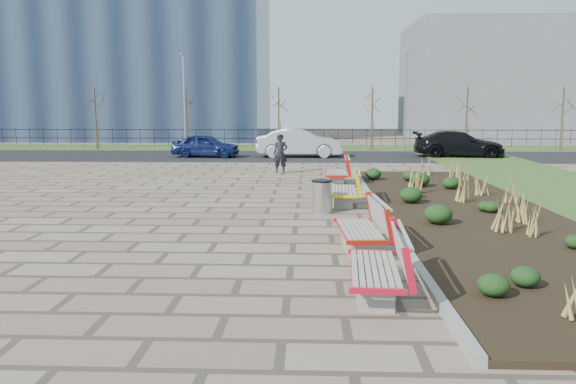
{
  "coord_description": "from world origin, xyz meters",
  "views": [
    {
      "loc": [
        2.0,
        -9.96,
        2.92
      ],
      "look_at": [
        1.5,
        3.0,
        0.9
      ],
      "focal_mm": 35.0,
      "sensor_mm": 36.0,
      "label": 1
    }
  ],
  "objects_px": {
    "bench_a": "(374,264)",
    "lamp_west": "(184,103)",
    "litter_bin": "(322,197)",
    "car_blue": "(206,146)",
    "bench_d": "(336,171)",
    "bench_b": "(359,226)",
    "car_black": "(459,144)",
    "bench_c": "(343,188)",
    "car_silver": "(299,143)",
    "lamp_east": "(405,103)",
    "pedestrian": "(280,154)"
  },
  "relations": [
    {
      "from": "car_blue",
      "to": "lamp_east",
      "type": "distance_m",
      "value": 12.95
    },
    {
      "from": "bench_a",
      "to": "car_silver",
      "type": "xyz_separation_m",
      "value": [
        -1.57,
        23.12,
        0.31
      ]
    },
    {
      "from": "car_blue",
      "to": "bench_a",
      "type": "bearing_deg",
      "value": -159.45
    },
    {
      "from": "bench_c",
      "to": "car_silver",
      "type": "xyz_separation_m",
      "value": [
        -1.57,
        15.18,
        0.31
      ]
    },
    {
      "from": "car_black",
      "to": "bench_b",
      "type": "bearing_deg",
      "value": 164.08
    },
    {
      "from": "bench_d",
      "to": "litter_bin",
      "type": "bearing_deg",
      "value": -94.76
    },
    {
      "from": "bench_b",
      "to": "car_blue",
      "type": "distance_m",
      "value": 21.24
    },
    {
      "from": "bench_b",
      "to": "lamp_west",
      "type": "distance_m",
      "value": 26.57
    },
    {
      "from": "car_blue",
      "to": "bench_b",
      "type": "bearing_deg",
      "value": -157.35
    },
    {
      "from": "bench_a",
      "to": "car_black",
      "type": "height_order",
      "value": "car_black"
    },
    {
      "from": "bench_a",
      "to": "bench_c",
      "type": "height_order",
      "value": "same"
    },
    {
      "from": "car_blue",
      "to": "lamp_east",
      "type": "relative_size",
      "value": 0.63
    },
    {
      "from": "bench_c",
      "to": "car_black",
      "type": "distance_m",
      "value": 17.23
    },
    {
      "from": "bench_d",
      "to": "car_blue",
      "type": "height_order",
      "value": "car_blue"
    },
    {
      "from": "bench_d",
      "to": "car_black",
      "type": "height_order",
      "value": "car_black"
    },
    {
      "from": "car_blue",
      "to": "lamp_west",
      "type": "height_order",
      "value": "lamp_west"
    },
    {
      "from": "bench_a",
      "to": "lamp_west",
      "type": "relative_size",
      "value": 0.35
    },
    {
      "from": "bench_b",
      "to": "car_black",
      "type": "relative_size",
      "value": 0.42
    },
    {
      "from": "bench_a",
      "to": "car_blue",
      "type": "bearing_deg",
      "value": 110.12
    },
    {
      "from": "bench_c",
      "to": "lamp_west",
      "type": "bearing_deg",
      "value": 117.74
    },
    {
      "from": "bench_a",
      "to": "bench_d",
      "type": "xyz_separation_m",
      "value": [
        0.0,
        12.3,
        0.0
      ]
    },
    {
      "from": "litter_bin",
      "to": "car_blue",
      "type": "relative_size",
      "value": 0.23
    },
    {
      "from": "bench_d",
      "to": "lamp_west",
      "type": "height_order",
      "value": "lamp_west"
    },
    {
      "from": "bench_b",
      "to": "car_black",
      "type": "xyz_separation_m",
      "value": [
        7.38,
        20.78,
        0.24
      ]
    },
    {
      "from": "bench_c",
      "to": "bench_d",
      "type": "distance_m",
      "value": 4.37
    },
    {
      "from": "bench_b",
      "to": "litter_bin",
      "type": "xyz_separation_m",
      "value": [
        -0.66,
        4.01,
        -0.06
      ]
    },
    {
      "from": "car_silver",
      "to": "lamp_east",
      "type": "bearing_deg",
      "value": -57.13
    },
    {
      "from": "bench_a",
      "to": "lamp_east",
      "type": "xyz_separation_m",
      "value": [
        5.0,
        27.6,
        2.54
      ]
    },
    {
      "from": "bench_c",
      "to": "lamp_west",
      "type": "distance_m",
      "value": 21.77
    },
    {
      "from": "car_black",
      "to": "litter_bin",
      "type": "bearing_deg",
      "value": 158.01
    },
    {
      "from": "car_black",
      "to": "lamp_east",
      "type": "distance_m",
      "value": 5.26
    },
    {
      "from": "bench_d",
      "to": "car_blue",
      "type": "distance_m",
      "value": 12.56
    },
    {
      "from": "car_silver",
      "to": "lamp_east",
      "type": "relative_size",
      "value": 0.8
    },
    {
      "from": "bench_c",
      "to": "car_black",
      "type": "bearing_deg",
      "value": 67.79
    },
    {
      "from": "bench_d",
      "to": "car_blue",
      "type": "bearing_deg",
      "value": 124.86
    },
    {
      "from": "bench_b",
      "to": "litter_bin",
      "type": "relative_size",
      "value": 2.39
    },
    {
      "from": "car_blue",
      "to": "lamp_west",
      "type": "relative_size",
      "value": 0.63
    },
    {
      "from": "bench_d",
      "to": "bench_a",
      "type": "bearing_deg",
      "value": -88.0
    },
    {
      "from": "bench_b",
      "to": "car_black",
      "type": "bearing_deg",
      "value": 66.6
    },
    {
      "from": "car_blue",
      "to": "pedestrian",
      "type": "bearing_deg",
      "value": -143.68
    },
    {
      "from": "bench_d",
      "to": "car_black",
      "type": "relative_size",
      "value": 0.42
    },
    {
      "from": "bench_b",
      "to": "lamp_west",
      "type": "height_order",
      "value": "lamp_west"
    },
    {
      "from": "bench_c",
      "to": "pedestrian",
      "type": "xyz_separation_m",
      "value": [
        -2.25,
        7.71,
        0.34
      ]
    },
    {
      "from": "pedestrian",
      "to": "car_blue",
      "type": "relative_size",
      "value": 0.45
    },
    {
      "from": "bench_a",
      "to": "bench_d",
      "type": "relative_size",
      "value": 1.0
    },
    {
      "from": "litter_bin",
      "to": "car_black",
      "type": "xyz_separation_m",
      "value": [
        8.04,
        16.76,
        0.3
      ]
    },
    {
      "from": "bench_a",
      "to": "lamp_west",
      "type": "xyz_separation_m",
      "value": [
        -9.0,
        27.6,
        2.54
      ]
    },
    {
      "from": "bench_d",
      "to": "car_silver",
      "type": "height_order",
      "value": "car_silver"
    },
    {
      "from": "bench_c",
      "to": "lamp_east",
      "type": "xyz_separation_m",
      "value": [
        5.0,
        19.66,
        2.54
      ]
    },
    {
      "from": "lamp_west",
      "to": "bench_b",
      "type": "bearing_deg",
      "value": -70.1
    }
  ]
}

